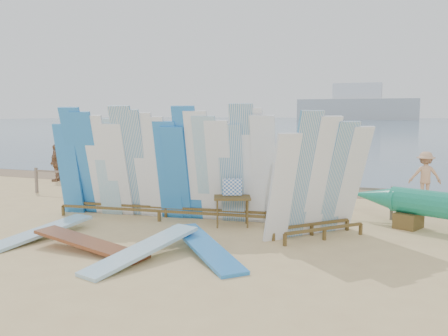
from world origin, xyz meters
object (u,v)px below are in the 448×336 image
at_px(flat_board_b, 142,261).
at_px(beach_chair_right, 228,194).
at_px(beachgoer_3, 190,168).
at_px(main_surfboard_rack, 162,168).
at_px(vendor_table, 232,210).
at_px(flat_board_d, 206,256).
at_px(beachgoer_1, 130,166).
at_px(beachgoer_6, 279,174).
at_px(beachgoer_5, 243,165).
at_px(beachgoer_extra_1, 56,163).
at_px(beachgoer_8, 297,178).
at_px(beach_chair_left, 217,192).
at_px(flat_board_c, 90,252).
at_px(beachgoer_9, 425,175).
at_px(stroller, 271,191).
at_px(side_surfboard_rack, 319,181).
at_px(flat_board_a, 40,238).
at_px(beachgoer_2, 150,167).

xyz_separation_m(flat_board_b, beach_chair_right, (-0.61, 6.40, 0.25)).
bearing_deg(beach_chair_right, beachgoer_3, 109.79).
height_order(main_surfboard_rack, vendor_table, main_surfboard_rack).
distance_m(flat_board_d, beachgoer_1, 9.98).
xyz_separation_m(beachgoer_6, beachgoer_5, (-1.83, 1.73, 0.03)).
distance_m(vendor_table, beachgoer_extra_1, 10.64).
relative_size(flat_board_d, beachgoer_8, 1.73).
xyz_separation_m(flat_board_d, beachgoer_1, (-6.49, 7.54, 0.77)).
bearing_deg(beachgoer_6, beach_chair_left, -107.53).
distance_m(flat_board_d, beach_chair_right, 5.94).
height_order(flat_board_c, beachgoer_1, beachgoer_1).
bearing_deg(beachgoer_6, flat_board_d, -43.98).
xyz_separation_m(beach_chair_right, beachgoer_9, (5.94, 2.73, 0.54)).
distance_m(vendor_table, flat_board_d, 2.64).
height_order(flat_board_d, stroller, stroller).
bearing_deg(main_surfboard_rack, beachgoer_1, 123.34).
height_order(side_surfboard_rack, beachgoer_8, side_surfboard_rack).
relative_size(side_surfboard_rack, beachgoer_1, 1.89).
distance_m(flat_board_a, beachgoer_5, 8.77).
bearing_deg(beachgoer_3, beach_chair_right, 84.76).
bearing_deg(beachgoer_8, flat_board_a, -52.70).
distance_m(beachgoer_5, beachgoer_1, 4.50).
height_order(main_surfboard_rack, beachgoer_extra_1, main_surfboard_rack).
relative_size(beach_chair_right, beachgoer_extra_1, 0.55).
xyz_separation_m(beachgoer_6, beachgoer_1, (-6.25, 0.89, -0.08)).
xyz_separation_m(main_surfboard_rack, stroller, (2.09, 3.25, -0.99)).
xyz_separation_m(flat_board_d, beachgoer_6, (-0.24, 6.65, 0.86)).
bearing_deg(flat_board_d, beach_chair_left, 64.32).
distance_m(stroller, beachgoer_9, 5.26).
bearing_deg(beachgoer_6, main_surfboard_rack, -73.99).
relative_size(beachgoer_2, beachgoer_1, 1.09).
relative_size(main_surfboard_rack, side_surfboard_rack, 2.14).
bearing_deg(beachgoer_6, flat_board_b, -52.36).
relative_size(vendor_table, beachgoer_5, 0.69).
bearing_deg(beach_chair_right, beachgoer_1, 125.23).
bearing_deg(beachgoer_1, side_surfboard_rack, -163.28).
height_order(beachgoer_8, beachgoer_1, beachgoer_8).
bearing_deg(beach_chair_right, beachgoer_extra_1, 134.98).
distance_m(side_surfboard_rack, beachgoer_1, 9.89).
distance_m(side_surfboard_rack, beachgoer_6, 4.92).
bearing_deg(beachgoer_3, beachgoer_2, -45.07).
height_order(beach_chair_left, beachgoer_6, beachgoer_6).
height_order(beachgoer_9, beachgoer_5, beachgoer_5).
relative_size(flat_board_d, flat_board_c, 1.00).
bearing_deg(flat_board_c, vendor_table, -24.21).
relative_size(flat_board_b, stroller, 2.74).
height_order(flat_board_a, beachgoer_8, beachgoer_8).
bearing_deg(main_surfboard_rack, flat_board_d, -53.99).
bearing_deg(flat_board_c, beachgoer_1, 34.49).
bearing_deg(beach_chair_right, beach_chair_left, 150.17).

